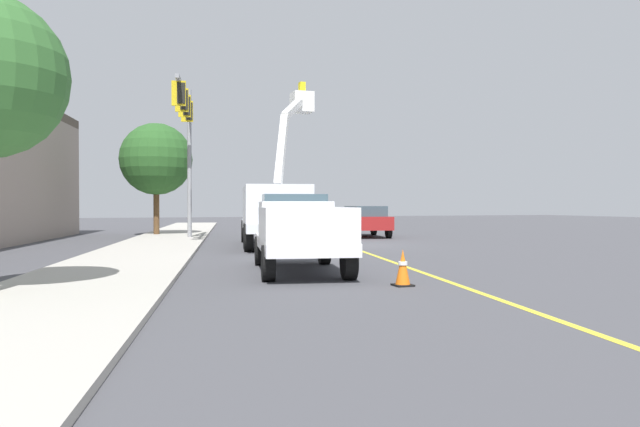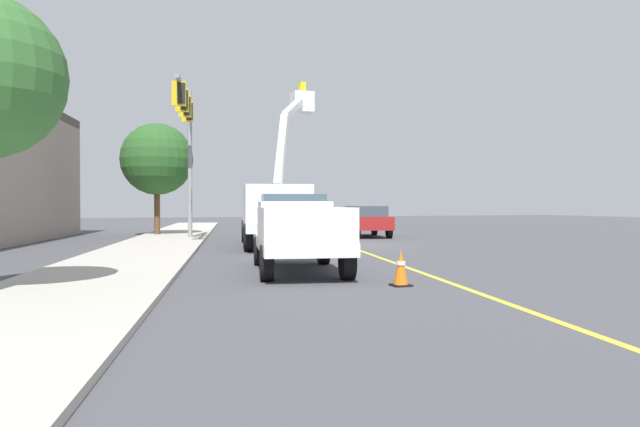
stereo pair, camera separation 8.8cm
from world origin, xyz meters
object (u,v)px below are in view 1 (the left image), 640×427
at_px(service_pickup_truck, 300,229).
at_px(traffic_cone_leading, 403,268).
at_px(traffic_signal_mast, 186,125).
at_px(utility_bucket_truck, 274,208).
at_px(passing_minivan, 365,219).
at_px(traffic_cone_mid_front, 302,232).

xyz_separation_m(service_pickup_truck, traffic_cone_leading, (-3.31, -1.35, -0.73)).
bearing_deg(service_pickup_truck, traffic_signal_mast, 6.81).
relative_size(utility_bucket_truck, traffic_cone_leading, 10.63).
xyz_separation_m(utility_bucket_truck, passing_minivan, (5.48, -6.55, -0.65)).
relative_size(service_pickup_truck, passing_minivan, 1.16).
xyz_separation_m(traffic_cone_leading, traffic_signal_mast, (16.66, 2.94, 5.08)).
relative_size(service_pickup_truck, traffic_cone_leading, 7.35).
distance_m(service_pickup_truck, passing_minivan, 17.32).
xyz_separation_m(service_pickup_truck, traffic_signal_mast, (13.35, 1.59, 4.36)).
distance_m(utility_bucket_truck, traffic_cone_leading, 13.11).
xyz_separation_m(traffic_cone_leading, traffic_cone_mid_front, (17.06, -2.80, 0.00)).
bearing_deg(passing_minivan, utility_bucket_truck, 129.92).
bearing_deg(traffic_signal_mast, passing_minivan, -79.26).
bearing_deg(traffic_signal_mast, traffic_cone_leading, -169.99).
distance_m(service_pickup_truck, traffic_cone_leading, 3.64).
xyz_separation_m(traffic_cone_mid_front, traffic_signal_mast, (-0.40, 5.74, 5.08)).
relative_size(utility_bucket_truck, traffic_cone_mid_front, 10.56).
relative_size(passing_minivan, traffic_signal_mast, 0.67).
bearing_deg(traffic_signal_mast, utility_bucket_truck, -137.62).
height_order(traffic_cone_leading, traffic_cone_mid_front, traffic_cone_mid_front).
height_order(passing_minivan, traffic_cone_mid_front, passing_minivan).
height_order(service_pickup_truck, traffic_signal_mast, traffic_signal_mast).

